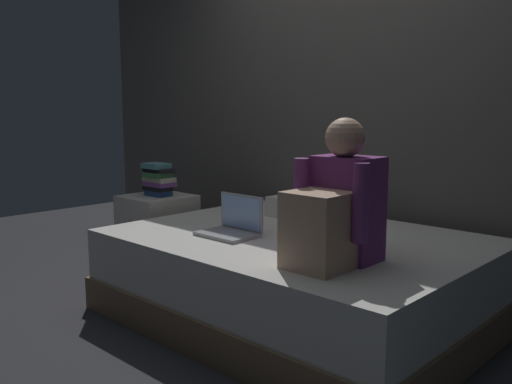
% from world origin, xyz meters
% --- Properties ---
extents(ground_plane, '(8.00, 8.00, 0.00)m').
position_xyz_m(ground_plane, '(0.00, 0.00, 0.00)').
color(ground_plane, '#2D2D33').
extents(wall_back, '(5.60, 0.10, 2.70)m').
position_xyz_m(wall_back, '(0.00, 1.20, 1.35)').
color(wall_back, '#605B56').
rests_on(wall_back, ground_plane).
extents(bed, '(2.00, 1.50, 0.48)m').
position_xyz_m(bed, '(0.20, 0.30, 0.24)').
color(bed, '#7A6047').
rests_on(bed, ground_plane).
extents(nightstand, '(0.44, 0.46, 0.56)m').
position_xyz_m(nightstand, '(-1.10, 0.30, 0.28)').
color(nightstand, beige).
rests_on(nightstand, ground_plane).
extents(person_sitting, '(0.39, 0.44, 0.66)m').
position_xyz_m(person_sitting, '(0.67, -0.02, 0.73)').
color(person_sitting, '#75337A').
rests_on(person_sitting, bed).
extents(laptop, '(0.32, 0.23, 0.22)m').
position_xyz_m(laptop, '(-0.06, 0.05, 0.53)').
color(laptop, '#9EA0A5').
rests_on(laptop, bed).
extents(pillow, '(0.56, 0.36, 0.13)m').
position_xyz_m(pillow, '(-0.01, 0.75, 0.54)').
color(pillow, silver).
rests_on(pillow, bed).
extents(book_stack, '(0.23, 0.15, 0.23)m').
position_xyz_m(book_stack, '(-1.08, 0.30, 0.68)').
color(book_stack, '#284C84').
rests_on(book_stack, nightstand).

